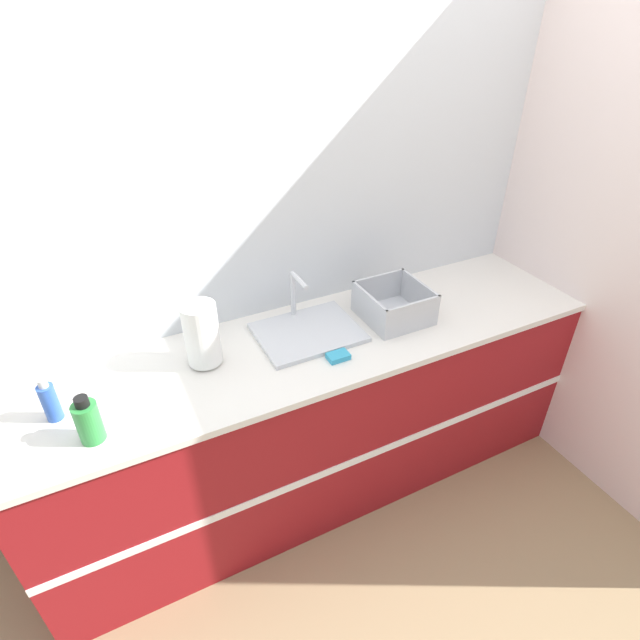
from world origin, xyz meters
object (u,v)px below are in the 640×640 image
bottle_green (88,421)px  bottle_blue (50,401)px  sink (307,330)px  paper_towel_roll (202,334)px  dish_rack (394,307)px

bottle_green → bottle_blue: bearing=123.8°
bottle_green → bottle_blue: bottle_green is taller
sink → bottle_green: 0.94m
paper_towel_roll → bottle_green: size_ratio=1.49×
dish_rack → bottle_green: 1.33m
sink → paper_towel_roll: size_ratio=1.63×
paper_towel_roll → dish_rack: size_ratio=0.93×
paper_towel_roll → bottle_green: bearing=-152.4°
paper_towel_roll → bottle_green: paper_towel_roll is taller
paper_towel_roll → sink: bearing=0.1°
dish_rack → bottle_blue: bottle_blue is taller
sink → dish_rack: (0.41, -0.06, 0.04)m
paper_towel_roll → dish_rack: bearing=-3.7°
sink → dish_rack: size_ratio=1.52×
sink → bottle_green: size_ratio=2.43×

